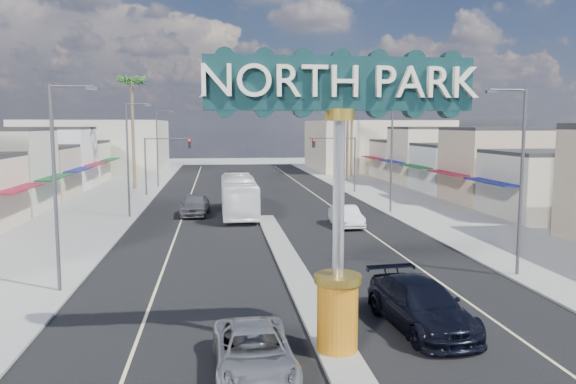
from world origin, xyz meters
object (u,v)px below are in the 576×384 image
object	(u,v)px
gateway_sign	(339,169)
streetlight_l_far	(159,144)
streetlight_l_mid	(130,154)
car_parked_left	(195,205)
streetlight_r_far	(334,144)
traffic_signal_left	(163,155)
city_bus	(239,196)
palm_right_mid	(348,99)
suv_right	(421,305)
streetlight_r_near	(519,172)
suv_left	(254,352)
streetlight_l_near	(58,177)
streetlight_r_mid	(390,152)
car_parked_right	(346,216)
palm_right_far	(352,88)
traffic_signal_right	(338,153)
palm_left_far	(132,87)

from	to	relation	value
gateway_sign	streetlight_l_far	world-z (taller)	gateway_sign
streetlight_l_mid	car_parked_left	bearing A→B (deg)	8.06
streetlight_l_far	streetlight_r_far	xyz separation A→B (m)	(20.87, 0.00, 0.00)
traffic_signal_left	city_bus	distance (m)	15.52
palm_right_mid	city_bus	bearing A→B (deg)	-120.47
suv_right	streetlight_r_near	bearing A→B (deg)	35.09
suv_left	city_bus	bearing A→B (deg)	86.95
streetlight_l_near	streetlight_l_far	size ratio (longest dim) A/B	1.00
streetlight_r_mid	car_parked_left	bearing A→B (deg)	177.49
traffic_signal_left	car_parked_right	distance (m)	24.85
streetlight_l_mid	palm_right_mid	size ratio (longest dim) A/B	0.74
streetlight_l_mid	traffic_signal_left	bearing A→B (deg)	84.90
suv_left	streetlight_r_far	bearing A→B (deg)	73.93
streetlight_r_near	palm_right_far	size ratio (longest dim) A/B	0.64
traffic_signal_right	palm_left_far	size ratio (longest dim) A/B	0.46
suv_right	streetlight_r_far	bearing A→B (deg)	75.78
streetlight_l_far	suv_left	distance (m)	51.91
streetlight_l_mid	palm_right_mid	xyz separation A→B (m)	(23.43, 26.00, 5.54)
palm_right_mid	suv_left	bearing A→B (deg)	-105.92
streetlight_l_mid	streetlight_r_near	distance (m)	28.90
traffic_signal_right	streetlight_l_far	distance (m)	21.20
suv_left	suv_right	size ratio (longest dim) A/B	0.85
gateway_sign	city_bus	world-z (taller)	gateway_sign
palm_right_far	suv_right	xyz separation A→B (m)	(-11.51, -58.06, -11.53)
traffic_signal_left	palm_left_far	world-z (taller)	palm_left_far
streetlight_r_far	city_bus	bearing A→B (deg)	-120.04
streetlight_r_far	palm_left_far	xyz separation A→B (m)	(-23.43, -2.00, 6.43)
streetlight_r_mid	suv_right	world-z (taller)	streetlight_r_mid
streetlight_r_near	streetlight_r_mid	distance (m)	20.00
traffic_signal_right	palm_right_mid	world-z (taller)	palm_right_mid
gateway_sign	streetlight_r_mid	distance (m)	29.91
streetlight_l_far	suv_left	bearing A→B (deg)	-81.44
streetlight_l_far	city_bus	distance (m)	23.35
gateway_sign	streetlight_r_near	world-z (taller)	gateway_sign
gateway_sign	palm_right_far	size ratio (longest dim) A/B	0.65
streetlight_r_mid	palm_right_mid	size ratio (longest dim) A/B	0.74
streetlight_r_mid	car_parked_left	world-z (taller)	streetlight_r_mid
traffic_signal_left	streetlight_l_mid	bearing A→B (deg)	-95.10
palm_right_mid	streetlight_r_far	bearing A→B (deg)	-122.69
streetlight_l_near	streetlight_r_far	size ratio (longest dim) A/B	1.00
car_parked_left	palm_right_far	bearing A→B (deg)	60.61
streetlight_r_mid	city_bus	size ratio (longest dim) A/B	0.79
streetlight_l_far	car_parked_right	size ratio (longest dim) A/B	1.99
palm_left_far	suv_left	distance (m)	51.36
gateway_sign	traffic_signal_left	xyz separation A→B (m)	(-9.18, 42.02, -1.65)
streetlight_r_far	palm_right_mid	world-z (taller)	palm_right_mid
streetlight_r_near	palm_left_far	bearing A→B (deg)	120.36
traffic_signal_right	streetlight_l_near	xyz separation A→B (m)	(-19.62, -33.99, 0.79)
traffic_signal_right	suv_left	size ratio (longest dim) A/B	1.21
streetlight_r_mid	palm_right_far	bearing A→B (deg)	81.88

